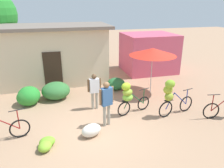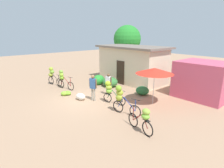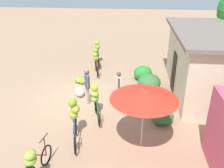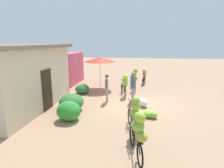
# 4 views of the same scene
# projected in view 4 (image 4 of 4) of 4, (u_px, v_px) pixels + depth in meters

# --- Properties ---
(ground_plane) EXTENTS (60.00, 60.00, 0.00)m
(ground_plane) POSITION_uv_depth(u_px,v_px,m) (138.00, 104.00, 10.28)
(ground_plane) COLOR tan
(building_low) EXTENTS (6.42, 3.29, 3.17)m
(building_low) POSITION_uv_depth(u_px,v_px,m) (19.00, 77.00, 9.33)
(building_low) COLOR beige
(building_low) RESTS_ON ground
(shop_pink) EXTENTS (3.20, 2.80, 2.44)m
(shop_pink) POSITION_uv_depth(u_px,v_px,m) (61.00, 68.00, 15.37)
(shop_pink) COLOR #CA4E6A
(shop_pink) RESTS_ON ground
(hedge_bush_front_left) EXTENTS (0.96, 0.81, 0.77)m
(hedge_bush_front_left) POSITION_uv_depth(u_px,v_px,m) (71.00, 112.00, 8.06)
(hedge_bush_front_left) COLOR #30882F
(hedge_bush_front_left) RESTS_ON ground
(hedge_bush_front_right) EXTENTS (0.97, 1.01, 0.83)m
(hedge_bush_front_right) POSITION_uv_depth(u_px,v_px,m) (69.00, 111.00, 8.10)
(hedge_bush_front_right) COLOR #298E30
(hedge_bush_front_right) RESTS_ON ground
(hedge_bush_mid) EXTENTS (1.31, 1.18, 0.81)m
(hedge_bush_mid) POSITION_uv_depth(u_px,v_px,m) (72.00, 102.00, 9.27)
(hedge_bush_mid) COLOR #357437
(hedge_bush_mid) RESTS_ON ground
(hedge_bush_by_door) EXTENTS (0.95, 0.91, 0.61)m
(hedge_bush_by_door) POSITION_uv_depth(u_px,v_px,m) (82.00, 89.00, 12.30)
(hedge_bush_by_door) COLOR #2A6B35
(hedge_bush_by_door) RESTS_ON ground
(market_umbrella) EXTENTS (2.25, 2.25, 2.27)m
(market_umbrella) POSITION_uv_depth(u_px,v_px,m) (100.00, 59.00, 13.29)
(market_umbrella) COLOR beige
(market_umbrella) RESTS_ON ground
(bicycle_leftmost) EXTENTS (1.67, 0.59, 1.51)m
(bicycle_leftmost) POSITION_uv_depth(u_px,v_px,m) (138.00, 132.00, 5.17)
(bicycle_leftmost) COLOR black
(bicycle_leftmost) RESTS_ON ground
(bicycle_near_pile) EXTENTS (1.72, 0.56, 1.46)m
(bicycle_near_pile) POSITION_uv_depth(u_px,v_px,m) (134.00, 112.00, 6.75)
(bicycle_near_pile) COLOR black
(bicycle_near_pile) RESTS_ON ground
(bicycle_center_loaded) EXTENTS (1.55, 0.62, 1.41)m
(bicycle_center_loaded) POSITION_uv_depth(u_px,v_px,m) (125.00, 83.00, 11.52)
(bicycle_center_loaded) COLOR black
(bicycle_center_loaded) RESTS_ON ground
(bicycle_by_shop) EXTENTS (1.72, 0.56, 1.57)m
(bicycle_by_shop) POSITION_uv_depth(u_px,v_px,m) (134.00, 77.00, 12.91)
(bicycle_by_shop) COLOR black
(bicycle_by_shop) RESTS_ON ground
(bicycle_rightmost) EXTENTS (1.64, 0.42, 1.18)m
(bicycle_rightmost) POSITION_uv_depth(u_px,v_px,m) (144.00, 76.00, 14.89)
(bicycle_rightmost) COLOR black
(bicycle_rightmost) RESTS_ON ground
(banana_pile_on_ground) EXTENTS (0.65, 0.81, 0.30)m
(banana_pile_on_ground) POSITION_uv_depth(u_px,v_px,m) (149.00, 114.00, 8.40)
(banana_pile_on_ground) COLOR #7FB931
(banana_pile_on_ground) RESTS_ON ground
(produce_sack) EXTENTS (0.81, 0.65, 0.44)m
(produce_sack) POSITION_uv_depth(u_px,v_px,m) (143.00, 102.00, 9.84)
(produce_sack) COLOR silver
(produce_sack) RESTS_ON ground
(person_vendor) EXTENTS (0.55, 0.32, 1.71)m
(person_vendor) POSITION_uv_depth(u_px,v_px,m) (133.00, 84.00, 10.39)
(person_vendor) COLOR gray
(person_vendor) RESTS_ON ground
(person_bystander) EXTENTS (0.58, 0.23, 1.56)m
(person_bystander) POSITION_uv_depth(u_px,v_px,m) (107.00, 85.00, 10.45)
(person_bystander) COLOR gray
(person_bystander) RESTS_ON ground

